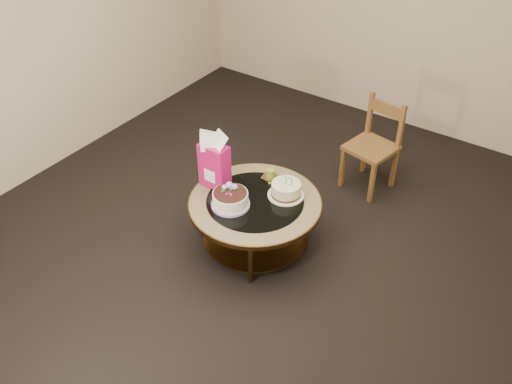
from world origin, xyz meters
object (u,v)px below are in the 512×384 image
Objects in this scene: coffee_table at (255,209)px; decorated_cake at (230,200)px; gift_bag at (214,160)px; dining_chair at (374,145)px; cream_cake at (286,190)px.

decorated_cake reaches higher than coffee_table.
gift_bag is at bearing 150.15° from decorated_cake.
gift_bag is 1.51m from dining_chair.
decorated_cake is at bearing -98.21° from dining_chair.
dining_chair is at bearing 77.00° from cream_cake.
gift_bag is (-0.53, -0.19, 0.17)m from cream_cake.
coffee_table is 1.33m from dining_chair.
coffee_table is 1.24× the size of dining_chair.
cream_cake is 1.12m from dining_chair.
coffee_table is 0.48m from gift_bag.
decorated_cake is 0.63× the size of gift_bag.
gift_bag is 0.56× the size of dining_chair.
dining_chair is at bearing 73.29° from coffee_table.
gift_bag is (-0.26, 0.15, 0.17)m from decorated_cake.
decorated_cake is 1.51m from dining_chair.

